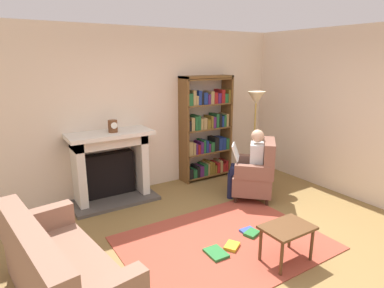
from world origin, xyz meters
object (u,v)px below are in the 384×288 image
at_px(fireplace, 110,164).
at_px(bookshelf, 206,129).
at_px(sofa_floral, 60,274).
at_px(side_table, 287,232).
at_px(floor_lamp, 256,106).
at_px(armchair_reading, 257,173).
at_px(mantel_clock, 113,126).
at_px(seated_reader, 250,161).

height_order(fireplace, bookshelf, bookshelf).
height_order(fireplace, sofa_floral, fireplace).
bearing_deg(sofa_floral, side_table, -113.78).
relative_size(fireplace, floor_lamp, 0.80).
height_order(sofa_floral, side_table, sofa_floral).
xyz_separation_m(armchair_reading, side_table, (-0.90, -1.44, -0.06)).
distance_m(bookshelf, floor_lamp, 0.99).
distance_m(bookshelf, side_table, 2.85).
bearing_deg(side_table, fireplace, 112.31).
distance_m(fireplace, side_table, 2.87).
relative_size(bookshelf, armchair_reading, 1.97).
xyz_separation_m(fireplace, side_table, (1.08, -2.64, -0.23)).
relative_size(fireplace, side_table, 2.34).
relative_size(armchair_reading, side_table, 1.73).
xyz_separation_m(armchair_reading, floor_lamp, (0.55, 0.68, 0.96)).
xyz_separation_m(mantel_clock, floor_lamp, (2.49, -0.42, 0.17)).
height_order(seated_reader, side_table, seated_reader).
bearing_deg(mantel_clock, side_table, -67.76).
bearing_deg(floor_lamp, bookshelf, 140.68).
xyz_separation_m(sofa_floral, floor_lamp, (3.69, 1.49, 1.07)).
bearing_deg(sofa_floral, armchair_reading, -83.61).
bearing_deg(seated_reader, sofa_floral, -30.05).
bearing_deg(armchair_reading, side_table, 11.69).
bearing_deg(mantel_clock, sofa_floral, -122.04).
relative_size(side_table, floor_lamp, 0.34).
bearing_deg(floor_lamp, sofa_floral, -157.97).
height_order(armchair_reading, sofa_floral, armchair_reading).
height_order(sofa_floral, floor_lamp, floor_lamp).
bearing_deg(bookshelf, armchair_reading, -83.87).
bearing_deg(mantel_clock, seated_reader, -28.91).
xyz_separation_m(seated_reader, side_table, (-0.81, -1.52, -0.26)).
height_order(fireplace, armchair_reading, fireplace).
bearing_deg(armchair_reading, bookshelf, -130.23).
bearing_deg(armchair_reading, mantel_clock, -76.04).
distance_m(fireplace, armchair_reading, 2.33).
distance_m(mantel_clock, armchair_reading, 2.37).
height_order(bookshelf, side_table, bookshelf).
xyz_separation_m(bookshelf, floor_lamp, (0.68, -0.56, 0.45)).
bearing_deg(bookshelf, seated_reader, -87.62).
relative_size(bookshelf, seated_reader, 1.68).
bearing_deg(fireplace, side_table, -67.69).
height_order(bookshelf, sofa_floral, bookshelf).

